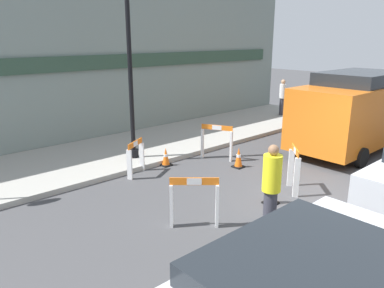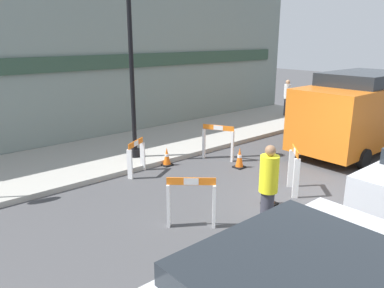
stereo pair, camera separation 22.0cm
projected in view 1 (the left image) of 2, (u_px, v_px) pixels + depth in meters
ground_plane at (323, 201)px, 8.65m from camera, size 60.00×60.00×0.00m
sidewalk_slab at (157, 143)px, 13.16m from camera, size 18.00×3.71×0.14m
storefront_facade at (124, 62)px, 13.80m from camera, size 18.00×0.22×5.50m
streetlamp_post at (129, 38)px, 10.40m from camera, size 0.44×0.44×5.46m
barricade_0 at (194, 200)px, 7.34m from camera, size 0.80×0.74×1.05m
barricade_1 at (294, 168)px, 9.05m from camera, size 0.62×0.62×1.12m
barricade_2 at (217, 141)px, 11.43m from camera, size 0.56×0.94×1.09m
barricade_3 at (136, 157)px, 10.18m from camera, size 0.76×0.51×0.97m
traffic_cone_0 at (271, 189)px, 8.44m from camera, size 0.30×0.30×0.74m
traffic_cone_1 at (239, 158)px, 10.82m from camera, size 0.30×0.30×0.61m
traffic_cone_2 at (166, 157)px, 10.97m from camera, size 0.30×0.30×0.55m
person_worker at (271, 186)px, 7.07m from camera, size 0.44×0.44×1.76m
person_pedestrian at (282, 96)px, 17.25m from camera, size 0.41×0.41×1.64m
work_van at (357, 108)px, 12.31m from camera, size 5.39×2.25×2.58m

